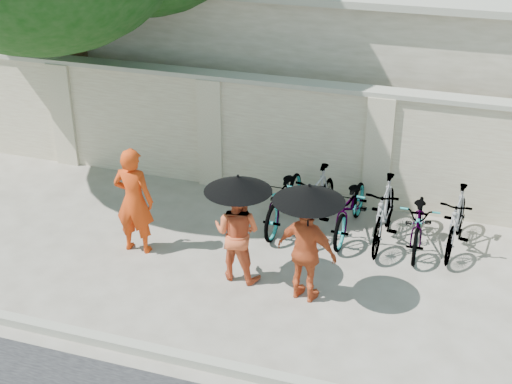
% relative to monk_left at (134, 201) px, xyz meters
% --- Properties ---
extents(ground, '(80.00, 80.00, 0.00)m').
position_rel_monk_left_xyz_m(ground, '(1.24, -0.53, -0.85)').
color(ground, '#A59E90').
extents(kerb, '(40.00, 0.16, 0.12)m').
position_rel_monk_left_xyz_m(kerb, '(1.24, -2.23, -0.79)').
color(kerb, '#9D9D8A').
rests_on(kerb, ground).
extents(compound_wall, '(20.00, 0.30, 2.00)m').
position_rel_monk_left_xyz_m(compound_wall, '(2.24, 2.67, 0.15)').
color(compound_wall, beige).
rests_on(compound_wall, ground).
extents(building_behind, '(14.00, 6.00, 3.20)m').
position_rel_monk_left_xyz_m(building_behind, '(3.24, 6.47, 0.75)').
color(building_behind, beige).
rests_on(building_behind, ground).
extents(monk_left, '(0.63, 0.42, 1.70)m').
position_rel_monk_left_xyz_m(monk_left, '(0.00, 0.00, 0.00)').
color(monk_left, red).
rests_on(monk_left, ground).
extents(monk_center, '(0.77, 0.63, 1.47)m').
position_rel_monk_left_xyz_m(monk_center, '(1.73, -0.23, -0.12)').
color(monk_center, '#D8592E').
rests_on(monk_center, ground).
extents(parasol_center, '(0.94, 0.94, 0.82)m').
position_rel_monk_left_xyz_m(parasol_center, '(1.78, -0.31, 0.70)').
color(parasol_center, black).
rests_on(parasol_center, ground).
extents(monk_right, '(0.93, 0.55, 1.48)m').
position_rel_monk_left_xyz_m(monk_right, '(2.80, -0.44, -0.11)').
color(monk_right, '#C75226').
rests_on(monk_right, ground).
extents(parasol_right, '(0.95, 0.95, 0.93)m').
position_rel_monk_left_xyz_m(parasol_right, '(2.82, -0.52, 0.81)').
color(parasol_right, black).
rests_on(parasol_right, ground).
extents(bike_0, '(0.68, 1.85, 0.96)m').
position_rel_monk_left_xyz_m(bike_0, '(1.93, 1.51, -0.37)').
color(bike_0, '#AAAAAA').
rests_on(bike_0, ground).
extents(bike_1, '(0.63, 1.75, 1.03)m').
position_rel_monk_left_xyz_m(bike_1, '(2.47, 1.50, -0.34)').
color(bike_1, '#AAAAAA').
rests_on(bike_1, ground).
extents(bike_2, '(0.71, 1.81, 0.94)m').
position_rel_monk_left_xyz_m(bike_2, '(3.02, 1.55, -0.38)').
color(bike_2, '#AAAAAA').
rests_on(bike_2, ground).
extents(bike_3, '(0.52, 1.74, 1.04)m').
position_rel_monk_left_xyz_m(bike_3, '(3.56, 1.44, -0.33)').
color(bike_3, '#AAAAAA').
rests_on(bike_3, ground).
extents(bike_4, '(0.66, 1.69, 0.87)m').
position_rel_monk_left_xyz_m(bike_4, '(4.10, 1.47, -0.41)').
color(bike_4, '#AAAAAA').
rests_on(bike_4, ground).
extents(bike_5, '(0.61, 1.66, 0.98)m').
position_rel_monk_left_xyz_m(bike_5, '(4.65, 1.56, -0.36)').
color(bike_5, '#AAAAAA').
rests_on(bike_5, ground).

